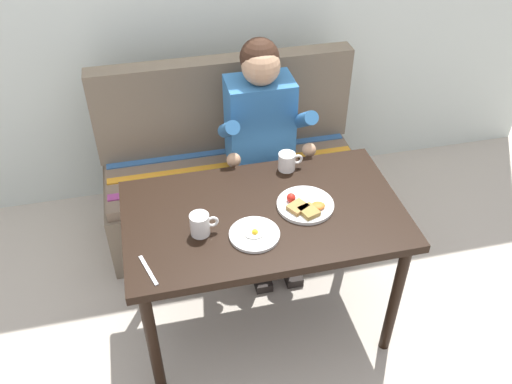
% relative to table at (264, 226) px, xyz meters
% --- Properties ---
extents(ground_plane, '(8.00, 8.00, 0.00)m').
position_rel_table_xyz_m(ground_plane, '(0.00, 0.00, -0.65)').
color(ground_plane, '#B6AB9C').
extents(table, '(1.20, 0.70, 0.73)m').
position_rel_table_xyz_m(table, '(0.00, 0.00, 0.00)').
color(table, black).
rests_on(table, ground).
extents(couch, '(1.44, 0.56, 1.00)m').
position_rel_table_xyz_m(couch, '(0.00, 0.76, -0.32)').
color(couch, '#6D5F4D').
rests_on(couch, ground).
extents(person, '(0.45, 0.61, 1.21)m').
position_rel_table_xyz_m(person, '(0.14, 0.59, 0.09)').
color(person, '#3068A2').
rests_on(person, ground).
extents(plate_breakfast, '(0.25, 0.25, 0.05)m').
position_rel_table_xyz_m(plate_breakfast, '(0.18, -0.01, 0.10)').
color(plate_breakfast, white).
rests_on(plate_breakfast, table).
extents(plate_eggs, '(0.21, 0.21, 0.04)m').
position_rel_table_xyz_m(plate_eggs, '(-0.07, -0.13, 0.09)').
color(plate_eggs, white).
rests_on(plate_eggs, table).
extents(coffee_mug, '(0.12, 0.08, 0.09)m').
position_rel_table_xyz_m(coffee_mug, '(0.18, 0.27, 0.13)').
color(coffee_mug, white).
rests_on(coffee_mug, table).
extents(coffee_mug_second, '(0.12, 0.08, 0.10)m').
position_rel_table_xyz_m(coffee_mug_second, '(-0.28, -0.07, 0.13)').
color(coffee_mug_second, white).
rests_on(coffee_mug_second, table).
extents(fork, '(0.06, 0.17, 0.00)m').
position_rel_table_xyz_m(fork, '(-0.51, -0.23, 0.08)').
color(fork, silver).
rests_on(fork, table).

